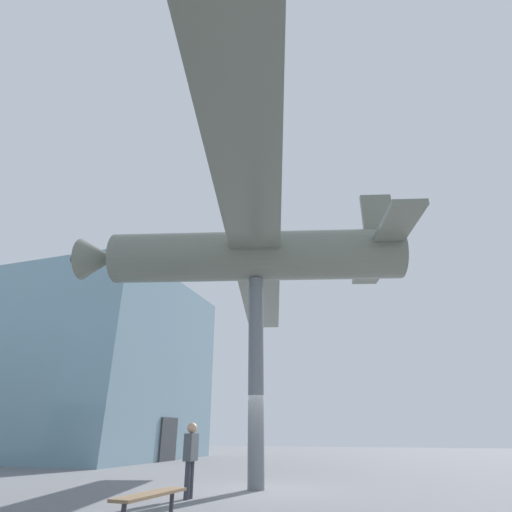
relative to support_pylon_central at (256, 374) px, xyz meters
name	(u,v)px	position (x,y,z in m)	size (l,w,h in m)	color
ground_plane	(256,490)	(0.00, 0.00, -3.14)	(80.00, 80.00, 0.00)	slate
glass_pavilion_right	(96,368)	(10.41, 14.46, 2.28)	(11.99, 11.61, 11.43)	#7593A3
support_pylon_central	(256,374)	(0.00, 0.00, 0.00)	(0.48, 0.48, 6.28)	slate
suspended_airplane	(250,256)	(-0.06, 0.21, 4.03)	(19.71, 12.01, 3.22)	slate
visitor_person	(191,454)	(-2.11, 1.04, -2.16)	(0.40, 0.25, 1.70)	#383842
plaza_bench	(151,497)	(-5.12, 0.29, -2.70)	(1.77, 0.51, 0.50)	#846647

